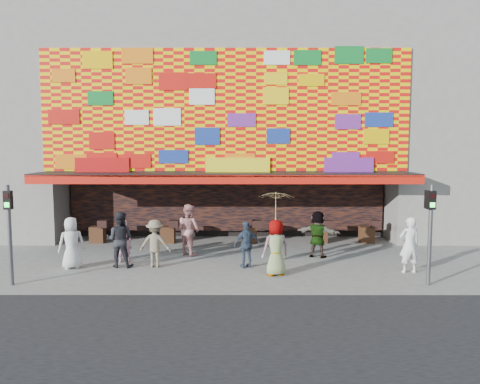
{
  "coord_description": "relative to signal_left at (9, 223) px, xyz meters",
  "views": [
    {
      "loc": [
        0.61,
        -15.07,
        4.14
      ],
      "look_at": [
        0.59,
        2.0,
        2.44
      ],
      "focal_mm": 35.0,
      "sensor_mm": 36.0,
      "label": 1
    }
  ],
  "objects": [
    {
      "name": "ground",
      "position": [
        6.2,
        1.5,
        -1.86
      ],
      "size": [
        90.0,
        90.0,
        0.0
      ],
      "primitive_type": "plane",
      "color": "slate",
      "rests_on": "ground"
    },
    {
      "name": "road_strip",
      "position": [
        6.2,
        -5.0,
        -1.85
      ],
      "size": [
        30.0,
        8.0,
        0.02
      ],
      "primitive_type": "cube",
      "color": "black",
      "rests_on": "ground"
    },
    {
      "name": "shop_building",
      "position": [
        6.2,
        9.68,
        3.37
      ],
      "size": [
        15.2,
        9.4,
        10.0
      ],
      "color": "gray",
      "rests_on": "ground"
    },
    {
      "name": "signal_left",
      "position": [
        0.0,
        0.0,
        0.0
      ],
      "size": [
        0.22,
        0.2,
        3.0
      ],
      "color": "#59595B",
      "rests_on": "ground"
    },
    {
      "name": "signal_right",
      "position": [
        12.4,
        0.0,
        0.0
      ],
      "size": [
        0.22,
        0.2,
        3.0
      ],
      "color": "#59595B",
      "rests_on": "ground"
    },
    {
      "name": "ped_a",
      "position": [
        1.12,
        1.89,
        -0.98
      ],
      "size": [
        1.02,
        0.9,
        1.75
      ],
      "primitive_type": "imported",
      "rotation": [
        0.0,
        0.0,
        3.64
      ],
      "color": "silver",
      "rests_on": "ground"
    },
    {
      "name": "ped_b",
      "position": [
        2.66,
        2.73,
        -1.09
      ],
      "size": [
        0.62,
        0.46,
        1.54
      ],
      "primitive_type": "imported",
      "rotation": [
        0.0,
        0.0,
        3.32
      ],
      "color": "#C6809B",
      "rests_on": "ground"
    },
    {
      "name": "ped_c",
      "position": [
        2.69,
        2.1,
        -0.91
      ],
      "size": [
        0.97,
        0.78,
        1.9
      ],
      "primitive_type": "imported",
      "rotation": [
        0.0,
        0.0,
        3.07
      ],
      "color": "#222227",
      "rests_on": "ground"
    },
    {
      "name": "ped_d",
      "position": [
        3.89,
        2.09,
        -1.05
      ],
      "size": [
        1.05,
        0.61,
        1.63
      ],
      "primitive_type": "imported",
      "rotation": [
        0.0,
        0.0,
        3.14
      ],
      "color": "#7C6F5A",
      "rests_on": "ground"
    },
    {
      "name": "ped_e",
      "position": [
        7.02,
        1.99,
        -1.06
      ],
      "size": [
        1.01,
        0.7,
        1.6
      ],
      "primitive_type": "imported",
      "rotation": [
        0.0,
        0.0,
        3.51
      ],
      "color": "#314157",
      "rests_on": "ground"
    },
    {
      "name": "ped_f",
      "position": [
        9.67,
        3.49,
        -0.99
      ],
      "size": [
        1.69,
        1.12,
        1.74
      ],
      "primitive_type": "imported",
      "rotation": [
        0.0,
        0.0,
        2.73
      ],
      "color": "gray",
      "rests_on": "ground"
    },
    {
      "name": "ped_g",
      "position": [
        7.94,
        1.05,
        -0.96
      ],
      "size": [
        1.02,
        0.83,
        1.8
      ],
      "primitive_type": "imported",
      "rotation": [
        0.0,
        0.0,
        3.48
      ],
      "color": "gray",
      "rests_on": "ground"
    },
    {
      "name": "ped_h",
      "position": [
        12.31,
        1.38,
        -0.94
      ],
      "size": [
        0.71,
        0.51,
        1.83
      ],
      "primitive_type": "imported",
      "rotation": [
        0.0,
        0.0,
        3.25
      ],
      "color": "white",
      "rests_on": "ground"
    },
    {
      "name": "ped_i",
      "position": [
        4.85,
        3.91,
        -0.89
      ],
      "size": [
        1.19,
        1.18,
        1.94
      ],
      "primitive_type": "imported",
      "rotation": [
        0.0,
        0.0,
        2.41
      ],
      "color": "tan",
      "rests_on": "ground"
    },
    {
      "name": "parasol",
      "position": [
        7.94,
        1.05,
        0.34
      ],
      "size": [
        1.38,
        1.39,
        1.96
      ],
      "color": "#ECE095",
      "rests_on": "ground"
    }
  ]
}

